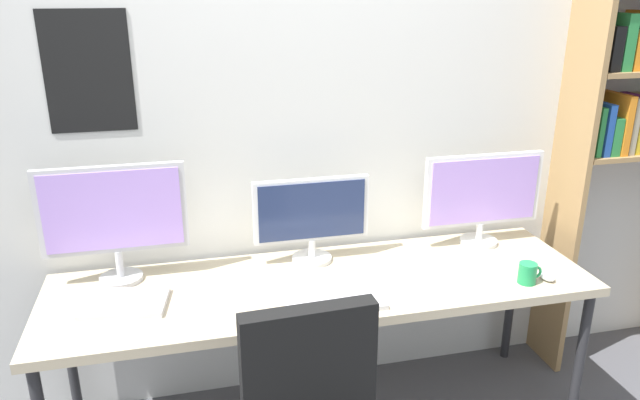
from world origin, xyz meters
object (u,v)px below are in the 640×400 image
Objects in this scene: monitor_right at (483,195)px; laptop_closed at (125,303)px; monitor_center at (312,216)px; computer_mouse at (546,276)px; coffee_mug at (528,273)px; monitor_left at (114,216)px; keyboard_main at (337,305)px; desk at (323,291)px.

laptop_closed is (-1.64, -0.23, -0.24)m from monitor_right.
laptop_closed is at bearing -163.77° from monitor_center.
computer_mouse is 0.10m from coffee_mug.
keyboard_main is at bearing -27.92° from monitor_left.
desk is 0.96m from computer_mouse.
monitor_left is at bearing 180.00° from monitor_right.
coffee_mug is (0.84, -0.43, -0.17)m from monitor_center.
coffee_mug is (0.00, -0.43, -0.21)m from monitor_right.
monitor_left is at bearing 105.54° from laptop_closed.
keyboard_main is at bearing -178.55° from computer_mouse.
laptop_closed is 1.66m from coffee_mug.
laptop_closed is at bearing 165.57° from keyboard_main.
monitor_center is 4.93× the size of coffee_mug.
monitor_center is at bearing 24.85° from laptop_closed.
monitor_center is 1.63× the size of laptop_closed.
monitor_left is at bearing 165.73° from desk.
computer_mouse is (0.94, 0.02, 0.01)m from keyboard_main.
computer_mouse reaches higher than keyboard_main.
monitor_center reaches higher than laptop_closed.
laptop_closed is at bearing -83.07° from monitor_left.
desk is at bearing -165.73° from monitor_right.
monitor_right is at bearing 103.63° from computer_mouse.
monitor_left is 6.19× the size of computer_mouse.
desk is 7.22× the size of laptop_closed.
monitor_left is 1.54× the size of keyboard_main.
coffee_mug is at bearing -27.10° from monitor_center.
monitor_center is at bearing 155.92° from computer_mouse.
monitor_right is 1.84× the size of laptop_closed.
monitor_left is 0.37m from laptop_closed.
desk is 0.91m from monitor_right.
coffee_mug is at bearing -14.49° from desk.
monitor_right is 0.98m from keyboard_main.
monitor_right reaches higher than computer_mouse.
coffee_mug reaches higher than keyboard_main.
monitor_left reaches higher than keyboard_main.
monitor_right reaches higher than desk.
laptop_closed is (0.03, -0.23, -0.28)m from monitor_left.
coffee_mug reaches higher than desk.
computer_mouse is (0.94, -0.42, -0.20)m from monitor_center.
monitor_left reaches higher than monitor_center.
monitor_left is 0.99m from keyboard_main.
coffee_mug is (0.84, 0.01, 0.04)m from keyboard_main.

